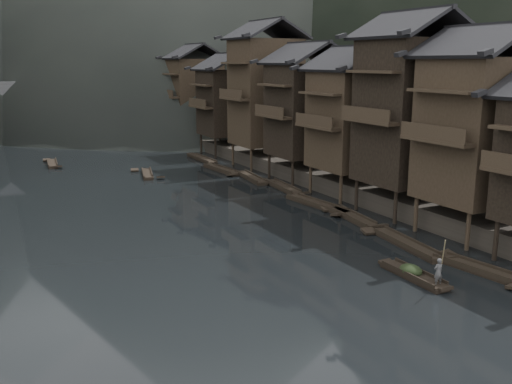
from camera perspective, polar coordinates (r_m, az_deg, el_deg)
water at (r=34.14m, az=-0.65°, el=-7.74°), size 300.00×300.00×0.00m
right_bank at (r=85.20m, az=8.25°, el=5.27°), size 40.00×200.00×1.80m
stilt_houses at (r=57.67m, az=5.96°, el=9.93°), size 9.00×67.60×16.92m
moored_sampans at (r=52.41m, az=3.41°, el=-0.16°), size 3.44×50.84×0.47m
midriver_boats at (r=82.00m, az=-17.13°, el=4.04°), size 11.64×48.26×0.45m
stone_bridge at (r=101.77m, az=-19.52°, el=8.28°), size 40.00×6.00×9.00m
hero_sampan at (r=33.93m, az=15.47°, el=-8.00°), size 1.18×5.13×0.44m
cargo_heap at (r=33.89m, az=15.25°, el=-6.98°), size 1.13×1.47×0.68m
boatman at (r=32.42m, az=17.79°, el=-7.24°), size 0.59×0.41×1.56m
bamboo_pole at (r=31.79m, az=18.36°, el=-2.77°), size 1.54×1.74×3.62m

